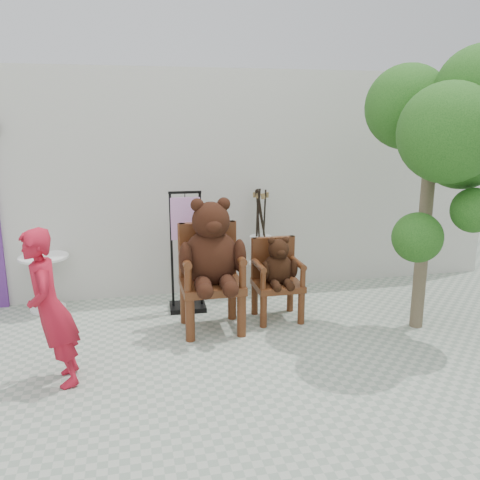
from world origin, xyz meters
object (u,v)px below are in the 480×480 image
Objects in this scene: chair_big at (211,257)px; chair_small at (277,270)px; person at (50,309)px; tree at (457,126)px; cafe_table at (45,276)px; display_stand at (187,265)px; stool_bucket at (260,248)px.

chair_big is 1.50× the size of chair_small.
tree is at bearing 86.14° from person.
chair_big reaches higher than chair_small.
chair_big is 2.96m from tree.
chair_small reaches higher than cafe_table.
person is 2.12m from display_stand.
chair_big is at bearing -169.61° from chair_small.
tree is (4.12, 0.31, 1.57)m from person.
tree is at bearing -22.72° from display_stand.
display_stand reaches higher than cafe_table.
stool_bucket is at bearing 22.49° from display_stand.
display_stand is at bearing -159.89° from stool_bucket.
tree is at bearing -13.49° from chair_big.
cafe_table is 5.11m from tree.
chair_big is 1.01× the size of display_stand.
display_stand is at bearing -12.59° from cafe_table.
stool_bucket reaches higher than cafe_table.
display_stand is (-1.02, 0.52, -0.02)m from chair_small.
chair_big is 0.49× the size of tree.
display_stand reaches higher than person.
chair_big reaches higher than cafe_table.
cafe_table is at bearing 159.55° from tree.
tree reaches higher than person.
person is at bearing -141.32° from stool_bucket.
person is 0.96× the size of display_stand.
person is at bearing -80.29° from cafe_table.
chair_small is at bearing 105.53° from person.
cafe_table is 0.23× the size of tree.
chair_small is at bearing 10.39° from chair_big.
chair_big is at bearing -28.62° from cafe_table.
stool_bucket is 2.87m from tree.
person is 2.02m from cafe_table.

